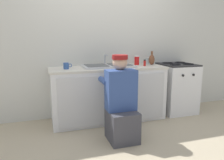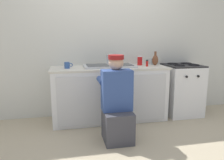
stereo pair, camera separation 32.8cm
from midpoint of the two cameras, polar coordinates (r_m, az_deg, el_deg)
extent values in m
plane|color=tan|center=(3.39, -2.31, -11.86)|extent=(12.00, 12.00, 0.00)
cube|color=silver|center=(3.75, -5.13, 9.96)|extent=(6.00, 0.10, 2.50)
cube|color=white|center=(3.53, -3.65, -3.81)|extent=(1.78, 0.60, 0.83)
cube|color=silver|center=(3.16, -9.85, -5.75)|extent=(0.78, 0.02, 0.73)
cube|color=silver|center=(3.37, 4.74, -4.54)|extent=(0.78, 0.02, 0.73)
cube|color=beige|center=(3.44, -3.74, 3.13)|extent=(1.82, 0.62, 0.03)
cube|color=silver|center=(3.44, -3.75, 3.65)|extent=(0.80, 0.44, 0.03)
cube|color=#4C4F51|center=(3.40, -6.87, 3.82)|extent=(0.33, 0.35, 0.01)
cube|color=#4C4F51|center=(3.49, -0.71, 4.09)|extent=(0.33, 0.35, 0.01)
cylinder|color=#B7BABF|center=(3.62, -4.49, 5.19)|extent=(0.02, 0.02, 0.18)
cylinder|color=#B7BABF|center=(3.53, -4.21, 6.52)|extent=(0.02, 0.16, 0.02)
cube|color=white|center=(4.02, 14.23, -2.20)|extent=(0.58, 0.60, 0.84)
cube|color=#262628|center=(3.94, 14.53, 3.93)|extent=(0.57, 0.59, 0.02)
torus|color=black|center=(3.77, 13.82, 3.93)|extent=(0.19, 0.19, 0.02)
torus|color=black|center=(3.91, 17.09, 4.01)|extent=(0.19, 0.19, 0.02)
torus|color=black|center=(3.98, 12.02, 4.36)|extent=(0.19, 0.19, 0.02)
torus|color=black|center=(4.11, 15.20, 4.43)|extent=(0.19, 0.19, 0.02)
cylinder|color=black|center=(3.65, 15.66, 1.13)|extent=(0.04, 0.02, 0.04)
cylinder|color=black|center=(3.76, 18.25, 1.27)|extent=(0.04, 0.02, 0.04)
cube|color=#3F3F47|center=(2.87, -0.68, -11.89)|extent=(0.36, 0.40, 0.40)
cube|color=#334C8C|center=(2.78, -1.06, -2.66)|extent=(0.38, 0.22, 0.52)
sphere|color=tan|center=(2.76, -1.32, 4.52)|extent=(0.19, 0.19, 0.19)
cylinder|color=maroon|center=(2.75, -1.33, 6.00)|extent=(0.20, 0.20, 0.06)
cube|color=maroon|center=(2.83, -1.82, 5.76)|extent=(0.13, 0.09, 0.02)
cylinder|color=#334C8C|center=(2.91, -5.40, -0.26)|extent=(0.08, 0.30, 0.08)
cylinder|color=#334C8C|center=(3.00, 0.96, 0.13)|extent=(0.08, 0.30, 0.08)
cylinder|color=#ADC6CC|center=(3.85, 6.75, 4.90)|extent=(0.06, 0.06, 0.10)
cylinder|color=red|center=(3.58, 5.95, 4.34)|extent=(0.04, 0.04, 0.08)
cylinder|color=black|center=(3.57, 5.96, 5.18)|extent=(0.04, 0.04, 0.02)
ellipsoid|color=brown|center=(3.75, 7.87, 5.26)|extent=(0.10, 0.10, 0.17)
cylinder|color=brown|center=(3.74, 7.92, 7.01)|extent=(0.04, 0.04, 0.06)
cylinder|color=#335699|center=(3.31, -14.72, 3.57)|extent=(0.08, 0.08, 0.09)
torus|color=#335699|center=(3.31, -13.72, 3.71)|extent=(0.06, 0.01, 0.06)
cylinder|color=red|center=(3.71, 3.99, 5.05)|extent=(0.08, 0.08, 0.14)
cylinder|color=white|center=(3.71, 4.00, 6.21)|extent=(0.08, 0.08, 0.01)
camera|label=1|loc=(0.16, -92.86, -0.56)|focal=35.00mm
camera|label=2|loc=(0.16, 87.14, 0.56)|focal=35.00mm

